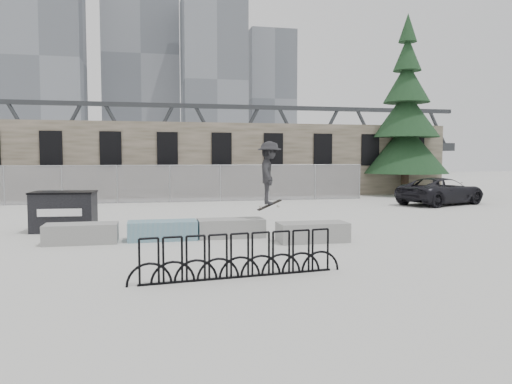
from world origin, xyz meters
TOP-DOWN VIEW (x-y plane):
  - ground at (0.00, 0.00)m, footprint 120.00×120.00m
  - stone_wall at (0.00, 16.24)m, footprint 36.00×2.58m
  - chainlink_fence at (-0.00, 12.50)m, footprint 22.06×0.06m
  - planter_far_left at (-3.05, -0.01)m, footprint 2.00×0.90m
  - planter_center_left at (-0.79, 0.10)m, footprint 2.00×0.90m
  - planter_center_right at (1.26, 0.15)m, footprint 2.00×0.90m
  - planter_offset at (3.42, -1.17)m, footprint 2.00×0.90m
  - dumpster at (-3.89, 2.54)m, footprint 2.08×1.36m
  - bike_rack at (0.58, -4.96)m, footprint 4.46×0.58m
  - spruce_tree at (15.05, 14.55)m, footprint 5.36×5.36m
  - skyline_towers at (-1.01, 93.81)m, footprint 58.00×28.00m
  - truss_bridge at (10.00, 55.00)m, footprint 70.00×3.00m
  - suv at (13.58, 8.19)m, footprint 5.47×3.94m
  - skateboarder at (2.45, 0.09)m, footprint 1.01×1.39m

SIDE VIEW (x-z plane):
  - ground at x=0.00m, z-range 0.00..0.00m
  - planter_far_left at x=-3.05m, z-range 0.02..0.58m
  - planter_center_left at x=-0.79m, z-range 0.02..0.58m
  - planter_center_right at x=1.26m, z-range 0.02..0.58m
  - planter_offset at x=3.42m, z-range 0.02..0.58m
  - bike_rack at x=0.58m, z-range -0.01..0.89m
  - dumpster at x=-3.89m, z-range 0.01..1.32m
  - suv at x=13.58m, z-range 0.00..1.38m
  - chainlink_fence at x=0.00m, z-range 0.03..2.05m
  - skateboarder at x=2.45m, z-range 0.90..3.01m
  - stone_wall at x=0.00m, z-range 0.01..4.51m
  - truss_bridge at x=10.00m, z-range -0.77..9.03m
  - spruce_tree at x=15.05m, z-range -1.24..10.26m
  - skyline_towers at x=-1.01m, z-range -3.21..44.79m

